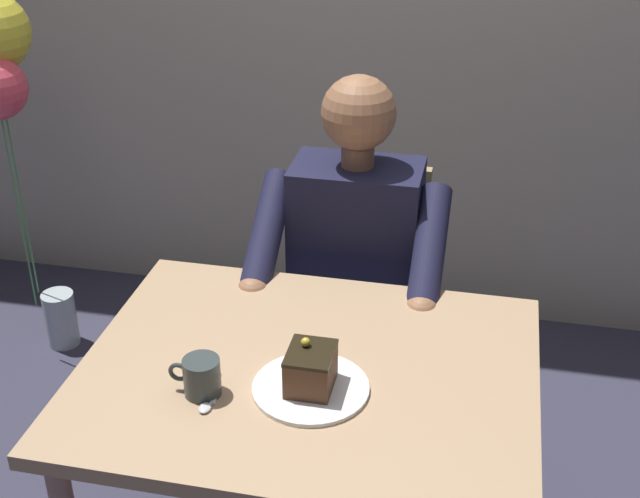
# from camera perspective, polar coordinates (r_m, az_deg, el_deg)

# --- Properties ---
(dining_table) EXTENTS (1.01, 0.80, 0.76)m
(dining_table) POSITION_cam_1_polar(r_m,az_deg,el_deg) (1.97, -0.83, -10.12)
(dining_table) COLOR tan
(dining_table) RESTS_ON ground
(chair) EXTENTS (0.42, 0.42, 0.90)m
(chair) POSITION_cam_1_polar(r_m,az_deg,el_deg) (2.65, 2.65, -3.37)
(chair) COLOR #9A8A5B
(chair) RESTS_ON ground
(seated_person) EXTENTS (0.53, 0.58, 1.24)m
(seated_person) POSITION_cam_1_polar(r_m,az_deg,el_deg) (2.42, 2.03, -2.54)
(seated_person) COLOR #1B1B36
(seated_person) RESTS_ON ground
(dessert_plate) EXTENTS (0.25, 0.25, 0.01)m
(dessert_plate) POSITION_cam_1_polar(r_m,az_deg,el_deg) (1.85, -0.62, -9.26)
(dessert_plate) COLOR white
(dessert_plate) RESTS_ON dining_table
(cake_slice) EXTENTS (0.10, 0.12, 0.11)m
(cake_slice) POSITION_cam_1_polar(r_m,az_deg,el_deg) (1.82, -0.63, -8.00)
(cake_slice) COLOR #56341F
(cake_slice) RESTS_ON dessert_plate
(coffee_cup) EXTENTS (0.12, 0.08, 0.09)m
(coffee_cup) POSITION_cam_1_polar(r_m,az_deg,el_deg) (1.84, -7.95, -8.40)
(coffee_cup) COLOR #343D3E
(coffee_cup) RESTS_ON dining_table
(dessert_spoon) EXTENTS (0.03, 0.14, 0.01)m
(dessert_spoon) POSITION_cam_1_polar(r_m,az_deg,el_deg) (1.84, -7.37, -9.89)
(dessert_spoon) COLOR silver
(dessert_spoon) RESTS_ON dining_table
(balloon_display) EXTENTS (0.27, 0.32, 1.33)m
(balloon_display) POSITION_cam_1_polar(r_m,az_deg,el_deg) (3.03, -20.54, 10.23)
(balloon_display) COLOR #B2C1C6
(balloon_display) RESTS_ON ground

